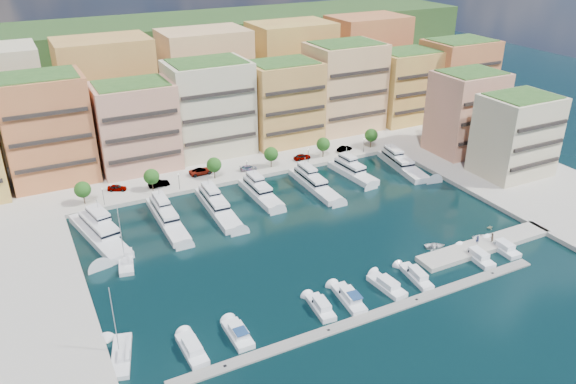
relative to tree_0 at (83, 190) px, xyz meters
name	(u,v)px	position (x,y,z in m)	size (l,w,h in m)	color
ground	(305,233)	(40.00, -33.50, -4.74)	(400.00, 400.00, 0.00)	black
north_quay	(207,142)	(40.00, 28.50, -4.74)	(220.00, 64.00, 2.00)	#9E998E
east_quay	(539,190)	(102.00, -41.50, -4.74)	(34.00, 76.00, 2.00)	#9E998E
hillside	(163,101)	(40.00, 76.50, -4.74)	(240.00, 40.00, 58.00)	#1B3A17
south_pontoon	(374,316)	(37.00, -63.50, -4.74)	(72.00, 2.20, 0.35)	gray
finger_pier	(485,247)	(70.00, -55.50, -4.74)	(32.00, 5.00, 2.00)	#9E998E
apartment_1	(47,129)	(-4.00, 18.49, 9.57)	(20.00, 16.50, 26.80)	#C47641
apartment_2	(136,126)	(17.00, 16.49, 7.57)	(20.00, 15.50, 22.80)	tan
apartment_3	(209,108)	(38.00, 18.49, 9.07)	(22.00, 16.50, 25.80)	beige
apartment_4	(284,102)	(60.00, 16.49, 8.07)	(20.00, 15.50, 23.80)	tan
apartment_5	(344,87)	(82.00, 18.49, 9.57)	(22.00, 16.50, 26.80)	#EAB67C
apartment_6	(405,86)	(104.00, 16.49, 7.57)	(20.00, 15.50, 22.80)	gold
apartment_7	(457,77)	(124.00, 14.49, 8.57)	(22.00, 16.50, 24.80)	#C47641
apartment_east_a	(466,112)	(102.00, -13.51, 7.57)	(18.00, 14.50, 22.80)	tan
apartment_east_b	(516,135)	(102.00, -31.51, 6.57)	(18.00, 14.50, 20.80)	beige
backblock_1	(108,91)	(15.00, 40.50, 11.26)	(26.00, 18.00, 30.00)	tan
backblock_2	(206,79)	(45.00, 40.50, 11.26)	(26.00, 18.00, 30.00)	#EAB67C
backblock_3	(291,69)	(75.00, 40.50, 11.26)	(26.00, 18.00, 30.00)	gold
backblock_4	(366,60)	(105.00, 40.50, 11.26)	(26.00, 18.00, 30.00)	#C47641
tree_0	(83,190)	(0.00, 0.00, 0.00)	(3.80, 3.80, 5.65)	#473323
tree_1	(151,177)	(16.00, 0.00, 0.00)	(3.80, 3.80, 5.65)	#473323
tree_2	(214,165)	(32.00, 0.00, 0.00)	(3.80, 3.80, 5.65)	#473323
tree_3	(271,154)	(48.00, 0.00, 0.00)	(3.80, 3.80, 5.65)	#473323
tree_4	(323,144)	(64.00, 0.00, 0.00)	(3.80, 3.80, 5.65)	#473323
tree_5	(371,135)	(80.00, 0.00, 0.00)	(3.80, 3.80, 5.65)	#473323
lamppost_0	(103,194)	(4.00, -2.30, -0.92)	(0.30, 0.30, 4.20)	black
lamppost_1	(179,179)	(22.00, -2.30, -0.92)	(0.30, 0.30, 4.20)	black
lamppost_2	(247,166)	(40.00, -2.30, -0.92)	(0.30, 0.30, 4.20)	black
lamppost_3	(308,154)	(58.00, -2.30, -0.92)	(0.30, 0.30, 4.20)	black
lamppost_4	(364,143)	(76.00, -2.30, -0.92)	(0.30, 0.30, 4.20)	black
yacht_0	(99,232)	(0.38, -15.08, -3.53)	(9.50, 23.61, 7.30)	silver
yacht_1	(166,217)	(15.02, -15.01, -3.65)	(4.26, 22.84, 7.30)	silver
yacht_2	(217,205)	(26.92, -14.83, -3.53)	(5.12, 22.69, 7.30)	silver
yacht_3	(259,191)	(38.80, -12.58, -3.53)	(4.45, 17.68, 7.30)	silver
yacht_4	(313,183)	(52.86, -14.23, -3.65)	(4.60, 21.19, 7.30)	silver
yacht_5	(351,171)	(65.53, -12.15, -3.53)	(5.71, 17.02, 7.30)	silver
yacht_6	(401,163)	(80.21, -14.08, -3.53)	(7.58, 21.36, 7.30)	silver
cruiser_0	(192,349)	(6.70, -58.09, -4.20)	(3.05, 8.25, 2.55)	white
cruiser_1	(238,334)	(14.37, -58.10, -4.17)	(2.87, 7.54, 2.66)	white
cruiser_3	(321,308)	(29.69, -58.08, -4.20)	(3.26, 7.70, 2.55)	white
cruiser_4	(349,298)	(35.40, -58.12, -4.17)	(3.63, 9.16, 2.66)	white
cruiser_5	(387,286)	(43.58, -58.09, -4.20)	(3.60, 8.41, 2.55)	white
cruiser_6	(416,277)	(50.22, -58.10, -4.20)	(3.35, 8.96, 2.55)	white
cruiser_8	(477,257)	(65.29, -58.09, -4.20)	(3.33, 8.44, 2.55)	white
cruiser_9	(503,248)	(72.33, -58.08, -4.20)	(3.10, 7.68, 2.55)	white
sailboat_2	(126,262)	(3.14, -28.18, -4.43)	(4.37, 9.62, 13.20)	silver
sailboat_0	(122,357)	(-3.35, -54.45, -4.44)	(5.27, 10.16, 13.20)	silver
tender_2	(481,237)	(71.76, -52.50, -4.37)	(2.60, 3.64, 0.75)	white
tender_3	(490,227)	(76.65, -50.20, -4.37)	(1.22, 1.41, 0.74)	beige
tender_0	(435,246)	(60.80, -50.96, -4.31)	(3.01, 4.22, 0.87)	silver
car_0	(117,188)	(8.24, 3.99, -2.97)	(1.82, 4.53, 1.54)	gray
car_1	(159,183)	(17.95, 1.59, -2.90)	(1.79, 5.15, 1.70)	gray
car_2	(201,171)	(29.74, 4.09, -2.88)	(2.85, 6.18, 1.72)	gray
car_3	(248,168)	(41.76, 0.88, -3.07)	(1.88, 4.62, 1.34)	gray
car_4	(302,157)	(57.89, 0.95, -2.93)	(1.93, 4.79, 1.63)	gray
car_5	(344,149)	(71.61, 0.91, -2.97)	(1.63, 4.69, 1.54)	gray
person_0	(478,239)	(68.44, -54.74, -2.85)	(0.65, 0.43, 1.78)	#272D4E
person_1	(492,237)	(71.51, -55.55, -2.76)	(0.95, 0.74, 1.96)	brown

